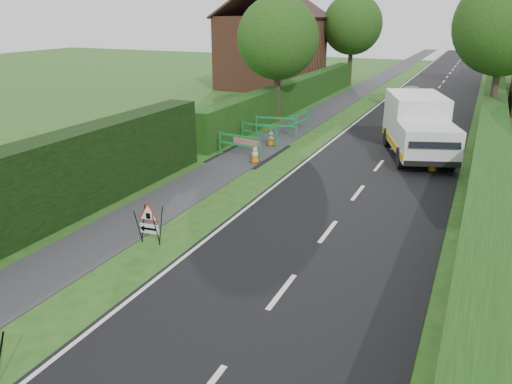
% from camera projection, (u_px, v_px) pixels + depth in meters
% --- Properties ---
extents(ground, '(120.00, 120.00, 0.00)m').
position_uv_depth(ground, '(161.00, 289.00, 11.14)').
color(ground, '#214E16').
rests_on(ground, ground).
extents(road_surface, '(6.00, 90.00, 0.02)m').
position_uv_depth(road_surface, '(438.00, 88.00, 40.09)').
color(road_surface, black).
rests_on(road_surface, ground).
extents(footpath, '(2.00, 90.00, 0.02)m').
position_uv_depth(footpath, '(370.00, 84.00, 42.23)').
color(footpath, '#2D2D30').
rests_on(footpath, ground).
extents(hedge_west_near, '(1.10, 18.00, 2.50)m').
position_uv_depth(hedge_west_near, '(2.00, 248.00, 13.09)').
color(hedge_west_near, black).
rests_on(hedge_west_near, ground).
extents(hedge_west_far, '(1.00, 24.00, 1.80)m').
position_uv_depth(hedge_west_far, '(295.00, 108.00, 31.90)').
color(hedge_west_far, '#14380F').
rests_on(hedge_west_far, ground).
extents(hedge_east, '(1.20, 50.00, 1.50)m').
position_uv_depth(hedge_east, '(489.00, 150.00, 22.28)').
color(hedge_east, '#14380F').
rests_on(hedge_east, ground).
extents(house_west, '(7.50, 7.40, 7.88)m').
position_uv_depth(house_west, '(272.00, 51.00, 39.70)').
color(house_west, brown).
rests_on(house_west, ground).
extents(tree_nw, '(4.40, 4.40, 6.70)m').
position_uv_depth(tree_nw, '(278.00, 38.00, 26.79)').
color(tree_nw, '#2D2116').
rests_on(tree_nw, ground).
extents(tree_ne, '(5.20, 5.20, 7.79)m').
position_uv_depth(tree_ne, '(505.00, 25.00, 25.69)').
color(tree_ne, '#2D2116').
rests_on(tree_ne, ground).
extents(tree_fw, '(4.80, 4.80, 7.24)m').
position_uv_depth(tree_fw, '(352.00, 25.00, 40.36)').
color(tree_fw, '#2D2116').
rests_on(tree_fw, ground).
extents(tree_fe, '(4.20, 4.20, 6.33)m').
position_uv_depth(tree_fe, '(500.00, 33.00, 39.69)').
color(tree_fe, '#2D2116').
rests_on(tree_fe, ground).
extents(triangle_sign, '(0.73, 0.73, 0.99)m').
position_uv_depth(triangle_sign, '(148.00, 220.00, 13.07)').
color(triangle_sign, black).
rests_on(triangle_sign, ground).
extents(works_van, '(3.79, 5.87, 2.51)m').
position_uv_depth(works_van, '(418.00, 125.00, 20.97)').
color(works_van, silver).
rests_on(works_van, ground).
extents(traffic_cone_0, '(0.38, 0.38, 0.79)m').
position_uv_depth(traffic_cone_0, '(433.00, 162.00, 19.22)').
color(traffic_cone_0, black).
rests_on(traffic_cone_0, ground).
extents(traffic_cone_1, '(0.38, 0.38, 0.79)m').
position_uv_depth(traffic_cone_1, '(448.00, 150.00, 20.87)').
color(traffic_cone_1, black).
rests_on(traffic_cone_1, ground).
extents(traffic_cone_2, '(0.38, 0.38, 0.79)m').
position_uv_depth(traffic_cone_2, '(461.00, 137.00, 23.04)').
color(traffic_cone_2, black).
rests_on(traffic_cone_2, ground).
extents(traffic_cone_3, '(0.38, 0.38, 0.79)m').
position_uv_depth(traffic_cone_3, '(255.00, 153.00, 20.34)').
color(traffic_cone_3, black).
rests_on(traffic_cone_3, ground).
extents(traffic_cone_4, '(0.38, 0.38, 0.79)m').
position_uv_depth(traffic_cone_4, '(271.00, 137.00, 22.94)').
color(traffic_cone_4, black).
rests_on(traffic_cone_4, ground).
extents(ped_barrier_0, '(2.09, 0.64, 1.00)m').
position_uv_depth(ped_barrier_0, '(239.00, 143.00, 20.98)').
color(ped_barrier_0, '#177E3E').
rests_on(ped_barrier_0, ground).
extents(ped_barrier_1, '(2.08, 0.86, 1.00)m').
position_uv_depth(ped_barrier_1, '(259.00, 132.00, 22.94)').
color(ped_barrier_1, '#177E3E').
rests_on(ped_barrier_1, ground).
extents(ped_barrier_2, '(2.09, 0.71, 1.00)m').
position_uv_depth(ped_barrier_2, '(276.00, 124.00, 24.52)').
color(ped_barrier_2, '#177E3E').
rests_on(ped_barrier_2, ground).
extents(ped_barrier_3, '(0.63, 2.09, 1.00)m').
position_uv_depth(ped_barrier_3, '(299.00, 120.00, 25.30)').
color(ped_barrier_3, '#177E3E').
rests_on(ped_barrier_3, ground).
extents(redwhite_plank, '(1.47, 0.38, 0.25)m').
position_uv_depth(redwhite_plank, '(247.00, 152.00, 21.99)').
color(redwhite_plank, red).
rests_on(redwhite_plank, ground).
extents(hatchback_car, '(1.91, 3.42, 1.10)m').
position_uv_depth(hatchback_car, '(410.00, 94.00, 33.85)').
color(hatchback_car, silver).
rests_on(hatchback_car, ground).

